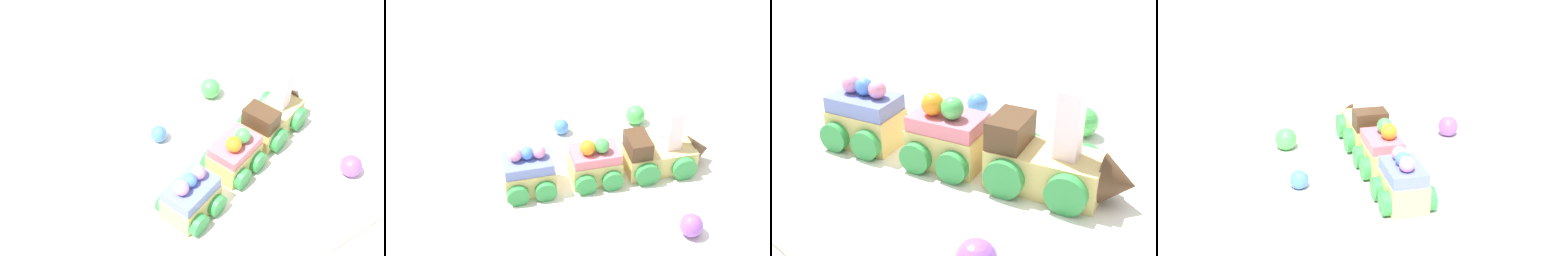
# 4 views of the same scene
# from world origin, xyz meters

# --- Properties ---
(ground_plane) EXTENTS (10.00, 10.00, 0.00)m
(ground_plane) POSITION_xyz_m (0.00, 0.00, 0.00)
(ground_plane) COLOR beige
(display_board) EXTENTS (0.76, 0.43, 0.01)m
(display_board) POSITION_xyz_m (0.00, 0.00, 0.01)
(display_board) COLOR white
(display_board) RESTS_ON ground_plane
(cake_train_locomotive) EXTENTS (0.13, 0.09, 0.10)m
(cake_train_locomotive) POSITION_xyz_m (0.09, -0.02, 0.04)
(cake_train_locomotive) COLOR #E5C675
(cake_train_locomotive) RESTS_ON display_board
(cake_car_strawberry) EXTENTS (0.08, 0.08, 0.07)m
(cake_car_strawberry) POSITION_xyz_m (-0.01, -0.05, 0.04)
(cake_car_strawberry) COLOR #E5C675
(cake_car_strawberry) RESTS_ON display_board
(cake_car_blueberry) EXTENTS (0.08, 0.08, 0.07)m
(cake_car_blueberry) POSITION_xyz_m (-0.10, -0.07, 0.04)
(cake_car_blueberry) COLOR #E5C675
(cake_car_blueberry) RESTS_ON display_board
(gumball_purple) EXTENTS (0.03, 0.03, 0.03)m
(gumball_purple) POSITION_xyz_m (0.11, -0.14, 0.03)
(gumball_purple) COLOR #9956C6
(gumball_purple) RESTS_ON display_board
(gumball_green) EXTENTS (0.03, 0.03, 0.03)m
(gumball_green) POSITION_xyz_m (0.05, 0.09, 0.03)
(gumball_green) COLOR #4CBC56
(gumball_green) RESTS_ON display_board
(gumball_blue) EXTENTS (0.02, 0.02, 0.02)m
(gumball_blue) POSITION_xyz_m (-0.06, 0.05, 0.02)
(gumball_blue) COLOR #4C84E0
(gumball_blue) RESTS_ON display_board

